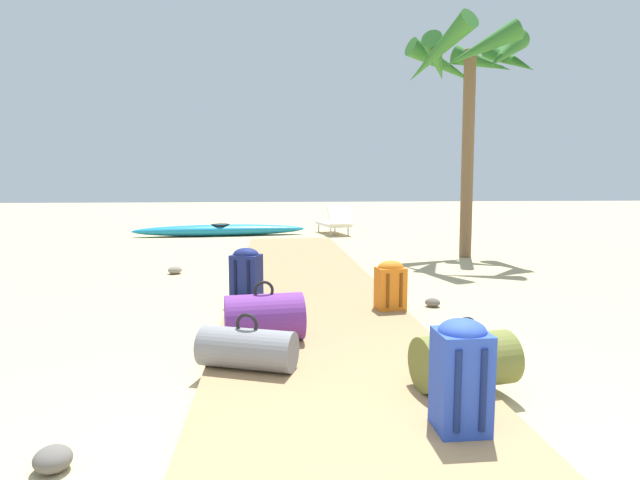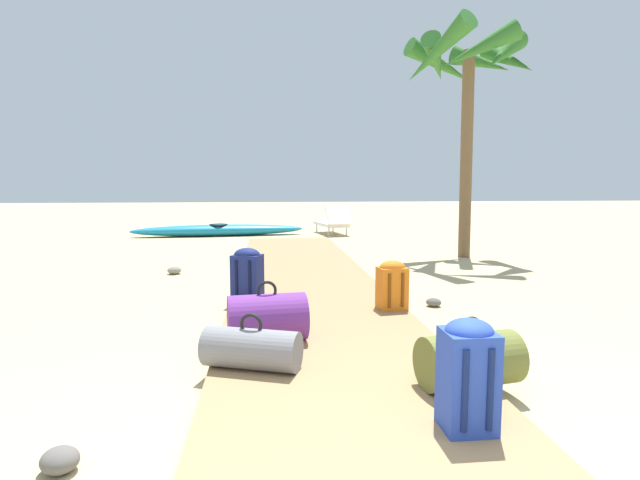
{
  "view_description": "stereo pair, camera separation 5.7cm",
  "coord_description": "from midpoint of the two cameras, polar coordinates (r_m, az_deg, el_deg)",
  "views": [
    {
      "loc": [
        -0.44,
        -1.57,
        1.37
      ],
      "look_at": [
        0.25,
        5.57,
        0.55
      ],
      "focal_mm": 28.25,
      "sensor_mm": 36.0,
      "label": 1
    },
    {
      "loc": [
        -0.5,
        -1.56,
        1.37
      ],
      "look_at": [
        0.25,
        5.57,
        0.55
      ],
      "focal_mm": 28.25,
      "sensor_mm": 36.0,
      "label": 2
    }
  ],
  "objects": [
    {
      "name": "rock_left_near",
      "position": [
        2.9,
        -27.48,
        -21.14
      ],
      "size": [
        0.25,
        0.25,
        0.12
      ],
      "primitive_type": "ellipsoid",
      "rotation": [
        0.0,
        0.0,
        2.44
      ],
      "color": "#5B5651",
      "rests_on": "ground"
    },
    {
      "name": "rock_left_mid",
      "position": [
        7.9,
        -15.92,
        -3.3
      ],
      "size": [
        0.29,
        0.29,
        0.12
      ],
      "primitive_type": "ellipsoid",
      "rotation": [
        0.0,
        0.0,
        2.4
      ],
      "color": "gray",
      "rests_on": "ground"
    },
    {
      "name": "duffel_bag_grey",
      "position": [
        3.61,
        -7.78,
        -12.07
      ],
      "size": [
        0.73,
        0.49,
        0.39
      ],
      "color": "slate",
      "rests_on": "boardwalk"
    },
    {
      "name": "ground_plane",
      "position": [
        5.8,
        -0.74,
        -7.14
      ],
      "size": [
        60.0,
        60.0,
        0.0
      ],
      "primitive_type": "plane",
      "color": "tan"
    },
    {
      "name": "lounge_chair",
      "position": [
        13.39,
        1.79,
        2.06
      ],
      "size": [
        0.87,
        1.62,
        0.79
      ],
      "color": "white",
      "rests_on": "ground"
    },
    {
      "name": "rock_right_far",
      "position": [
        5.76,
        12.92,
        -6.91
      ],
      "size": [
        0.22,
        0.21,
        0.1
      ],
      "primitive_type": "ellipsoid",
      "rotation": [
        0.0,
        0.0,
        2.67
      ],
      "color": "#5B5651",
      "rests_on": "ground"
    },
    {
      "name": "kayak",
      "position": [
        13.24,
        -11.09,
        1.11
      ],
      "size": [
        4.43,
        1.02,
        0.31
      ],
      "color": "teal",
      "rests_on": "ground"
    },
    {
      "name": "palm_tree_far_right",
      "position": [
        9.86,
        16.78,
        18.02
      ],
      "size": [
        2.27,
        2.3,
        4.1
      ],
      "color": "brown",
      "rests_on": "ground"
    },
    {
      "name": "duffel_bag_olive",
      "position": [
        3.4,
        16.57,
        -12.92
      ],
      "size": [
        0.68,
        0.45,
        0.46
      ],
      "color": "olive",
      "rests_on": "boardwalk"
    },
    {
      "name": "backpack_orange",
      "position": [
        5.21,
        8.31,
        -4.92
      ],
      "size": [
        0.31,
        0.26,
        0.5
      ],
      "color": "orange",
      "rests_on": "boardwalk"
    },
    {
      "name": "backpack_navy",
      "position": [
        5.73,
        -8.08,
        -3.54
      ],
      "size": [
        0.38,
        0.34,
        0.56
      ],
      "color": "navy",
      "rests_on": "boardwalk"
    },
    {
      "name": "boardwalk",
      "position": [
        6.78,
        -1.46,
        -4.79
      ],
      "size": [
        1.84,
        10.14,
        0.08
      ],
      "primitive_type": "cube",
      "color": "#9E7A51",
      "rests_on": "ground"
    },
    {
      "name": "duffel_bag_purple",
      "position": [
        4.17,
        -5.95,
        -8.72
      ],
      "size": [
        0.68,
        0.46,
        0.5
      ],
      "color": "#6B2D84",
      "rests_on": "boardwalk"
    },
    {
      "name": "backpack_blue",
      "position": [
        2.8,
        16.29,
        -14.2
      ],
      "size": [
        0.26,
        0.27,
        0.59
      ],
      "color": "#2847B7",
      "rests_on": "boardwalk"
    }
  ]
}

